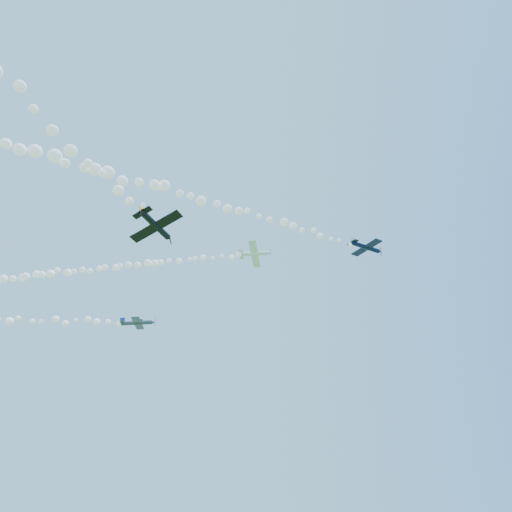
{
  "coord_description": "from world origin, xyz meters",
  "views": [
    {
      "loc": [
        2.98,
        -73.25,
        2.0
      ],
      "look_at": [
        4.51,
        -5.74,
        47.06
      ],
      "focal_mm": 30.0,
      "sensor_mm": 36.0,
      "label": 1
    }
  ],
  "objects_px": {
    "plane_grey": "(138,323)",
    "plane_black": "(156,226)",
    "plane_white": "(254,254)",
    "plane_navy": "(366,247)"
  },
  "relations": [
    {
      "from": "plane_grey",
      "to": "plane_black",
      "type": "relative_size",
      "value": 1.13
    },
    {
      "from": "plane_navy",
      "to": "plane_grey",
      "type": "distance_m",
      "value": 50.1
    },
    {
      "from": "plane_white",
      "to": "plane_grey",
      "type": "xyz_separation_m",
      "value": [
        -24.79,
        9.56,
        -11.77
      ]
    },
    {
      "from": "plane_navy",
      "to": "plane_grey",
      "type": "height_order",
      "value": "plane_navy"
    },
    {
      "from": "plane_white",
      "to": "plane_grey",
      "type": "height_order",
      "value": "plane_white"
    },
    {
      "from": "plane_white",
      "to": "plane_grey",
      "type": "distance_m",
      "value": 29.06
    },
    {
      "from": "plane_grey",
      "to": "plane_black",
      "type": "xyz_separation_m",
      "value": [
        11.25,
        -39.62,
        -4.31
      ]
    },
    {
      "from": "plane_grey",
      "to": "plane_black",
      "type": "height_order",
      "value": "plane_grey"
    },
    {
      "from": "plane_navy",
      "to": "plane_white",
      "type": "bearing_deg",
      "value": 138.14
    },
    {
      "from": "plane_navy",
      "to": "plane_grey",
      "type": "bearing_deg",
      "value": 136.75
    }
  ]
}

